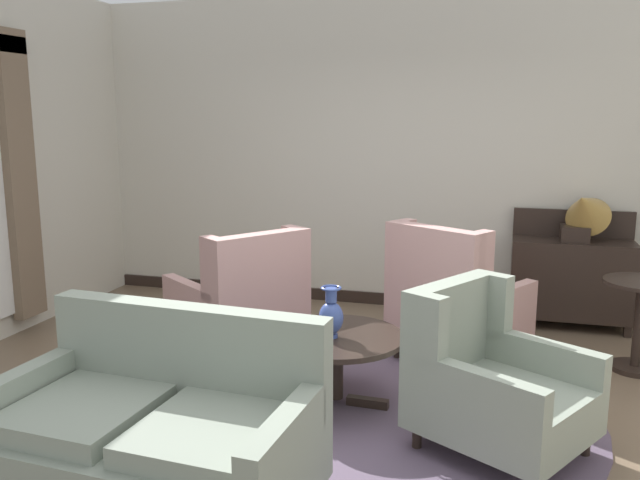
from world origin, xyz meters
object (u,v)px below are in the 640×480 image
Objects in this scene: porcelain_vase at (331,315)px; gramophone at (584,211)px; sideboard at (571,277)px; armchair_near_sideboard at (453,306)px; armchair_near_window at (490,382)px; coffee_table at (336,347)px; side_table at (639,316)px; settee at (156,434)px; armchair_beside_settee at (242,305)px.

porcelain_vase is 2.77m from gramophone.
gramophone is at bearing -61.44° from sideboard.
armchair_near_sideboard is 1.04× the size of armchair_near_window.
side_table is at bearing 30.19° from coffee_table.
armchair_near_window is (1.00, -0.34, 0.00)m from coffee_table.
gramophone is at bearing 14.20° from armchair_near_window.
side_table is (2.04, 1.19, 0.02)m from coffee_table.
porcelain_vase is at bearing -128.79° from gramophone.
armchair_near_window is 1.88× the size of gramophone.
coffee_table is 2.73m from sideboard.
porcelain_vase is at bearing -126.72° from sideboard.
settee is 2.27× the size of side_table.
gramophone reaches higher than armchair_beside_settee.
gramophone is (0.69, 2.41, 0.68)m from armchair_near_window.
sideboard is at bearing 118.56° from gramophone.
side_table is at bearing 31.09° from porcelain_vase.
side_table is at bearing -68.55° from gramophone.
armchair_beside_settee reaches higher than side_table.
settee is 3.67m from side_table.
coffee_table is 2.77m from gramophone.
porcelain_vase is 0.48× the size of side_table.
armchair_near_sideboard reaches higher than sideboard.
sideboard is (0.64, 2.51, 0.06)m from armchair_near_window.
porcelain_vase is at bearing 87.60° from armchair_near_sideboard.
armchair_beside_settee reaches higher than settee.
armchair_near_window is at bearing -18.54° from coffee_table.
armchair_near_window is at bearing -15.33° from porcelain_vase.
armchair_beside_settee is at bearing 145.29° from coffee_table.
armchair_near_window reaches higher than side_table.
side_table is at bearing -4.14° from armchair_near_window.
coffee_table is 1.48× the size of gramophone.
armchair_beside_settee reaches higher than porcelain_vase.
porcelain_vase is at bearing 73.21° from settee.
armchair_beside_settee is (-0.93, 0.65, 0.03)m from coffee_table.
gramophone is at bearing -102.58° from armchair_near_sideboard.
armchair_near_sideboard is 1.65m from armchair_beside_settee.
sideboard is 0.63m from gramophone.
armchair_beside_settee is at bearing 104.84° from settee.
sideboard reaches higher than armchair_beside_settee.
gramophone is (0.05, -0.10, 0.62)m from sideboard.
settee reaches higher than coffee_table.
gramophone reaches higher than armchair_near_window.
gramophone is (1.69, 2.08, 0.68)m from coffee_table.
porcelain_vase is 0.29× the size of armchair_near_window.
armchair_beside_settee is at bearing -149.36° from sideboard.
settee is at bearing -121.21° from sideboard.
settee is 1.88m from armchair_near_window.
armchair_near_window reaches higher than porcelain_vase.
gramophone is at bearing 61.33° from settee.
porcelain_vase is 1.29m from armchair_near_sideboard.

